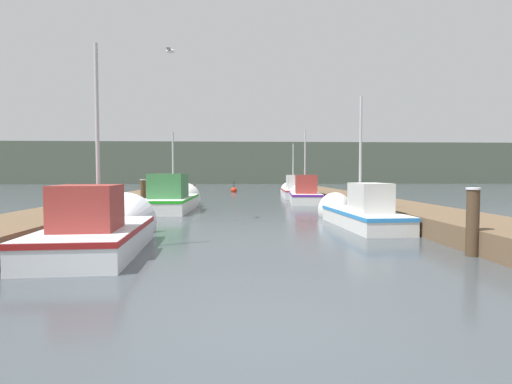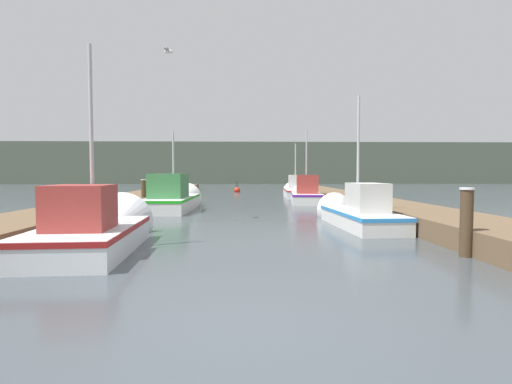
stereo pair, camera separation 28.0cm
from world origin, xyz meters
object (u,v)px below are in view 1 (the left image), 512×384
at_px(fishing_boat_1, 357,212).
at_px(mooring_piling_2, 172,189).
at_px(fishing_boat_3, 304,194).
at_px(seagull_lead, 170,51).
at_px(fishing_boat_4, 293,190).
at_px(mooring_piling_0, 143,194).
at_px(mooring_piling_1, 473,222).
at_px(fishing_boat_0, 105,229).
at_px(mooring_piling_3, 298,188).
at_px(fishing_boat_2, 174,198).
at_px(channel_buoy, 234,190).

distance_m(fishing_boat_1, mooring_piling_2, 15.60).
bearing_deg(fishing_boat_3, seagull_lead, -118.53).
height_order(fishing_boat_4, mooring_piling_2, fishing_boat_4).
height_order(mooring_piling_0, mooring_piling_1, mooring_piling_1).
relative_size(fishing_boat_0, mooring_piling_3, 5.08).
relative_size(fishing_boat_2, mooring_piling_1, 4.66).
bearing_deg(mooring_piling_3, mooring_piling_1, -89.91).
height_order(mooring_piling_1, mooring_piling_2, mooring_piling_1).
distance_m(fishing_boat_2, mooring_piling_1, 12.85).
bearing_deg(fishing_boat_0, channel_buoy, 80.61).
bearing_deg(fishing_boat_1, fishing_boat_2, 136.01).
relative_size(mooring_piling_0, mooring_piling_1, 0.99).
distance_m(mooring_piling_2, seagull_lead, 13.69).
bearing_deg(channel_buoy, fishing_boat_2, -99.31).
distance_m(fishing_boat_4, channel_buoy, 7.86).
height_order(fishing_boat_2, fishing_boat_3, fishing_boat_3).
bearing_deg(mooring_piling_3, seagull_lead, -112.12).
bearing_deg(fishing_boat_0, fishing_boat_4, 66.40).
xyz_separation_m(fishing_boat_3, mooring_piling_2, (-7.84, 3.98, 0.15)).
height_order(mooring_piling_2, mooring_piling_3, mooring_piling_2).
bearing_deg(mooring_piling_0, fishing_boat_2, -11.26).
distance_m(fishing_boat_4, mooring_piling_3, 2.65).
relative_size(fishing_boat_0, mooring_piling_2, 4.18).
relative_size(fishing_boat_4, mooring_piling_3, 6.42).
bearing_deg(mooring_piling_1, fishing_boat_0, 169.81).
xyz_separation_m(mooring_piling_1, mooring_piling_2, (-8.69, 18.22, -0.09)).
relative_size(fishing_boat_1, mooring_piling_2, 4.34).
bearing_deg(fishing_boat_2, fishing_boat_0, -89.28).
height_order(fishing_boat_0, mooring_piling_0, fishing_boat_0).
height_order(fishing_boat_1, mooring_piling_2, fishing_boat_1).
xyz_separation_m(mooring_piling_0, mooring_piling_3, (8.80, 11.24, -0.19)).
distance_m(fishing_boat_1, seagull_lead, 7.88).
xyz_separation_m(mooring_piling_2, seagull_lead, (1.98, -12.61, 4.95)).
bearing_deg(seagull_lead, fishing_boat_4, -13.94).
height_order(fishing_boat_0, mooring_piling_3, fishing_boat_0).
bearing_deg(fishing_boat_0, mooring_piling_3, 66.94).
height_order(fishing_boat_0, fishing_boat_1, fishing_boat_0).
xyz_separation_m(mooring_piling_3, channel_buoy, (-4.78, 4.19, -0.33)).
relative_size(fishing_boat_1, mooring_piling_0, 3.77).
relative_size(fishing_boat_1, channel_buoy, 4.89).
relative_size(fishing_boat_3, fishing_boat_4, 0.78).
bearing_deg(fishing_boat_2, fishing_boat_3, 31.15).
distance_m(fishing_boat_4, seagull_lead, 15.94).
xyz_separation_m(fishing_boat_4, seagull_lead, (-5.95, -13.88, 5.10)).
xyz_separation_m(fishing_boat_1, channel_buoy, (-4.00, 21.47, -0.24)).
height_order(mooring_piling_0, seagull_lead, seagull_lead).
bearing_deg(fishing_boat_1, mooring_piling_2, 117.53).
xyz_separation_m(mooring_piling_0, mooring_piling_2, (0.14, 7.42, -0.09)).
distance_m(mooring_piling_1, channel_buoy, 26.67).
distance_m(mooring_piling_0, mooring_piling_1, 13.95).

